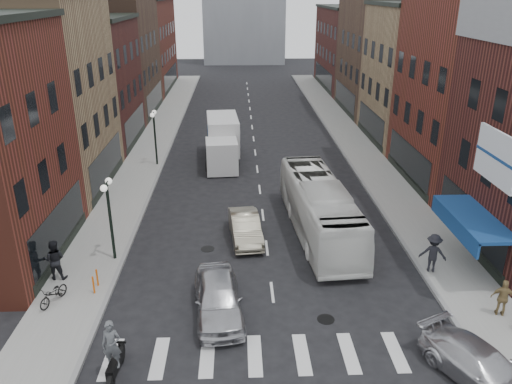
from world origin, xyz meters
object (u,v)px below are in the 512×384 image
at_px(billboard_sign, 498,159).
at_px(sedan_left_far, 245,227).
at_px(motorcycle_rider, 113,353).
at_px(parked_bicycle, 53,294).
at_px(streetlamp_near, 109,206).
at_px(ped_left_solo, 55,260).
at_px(transit_bus, 319,208).
at_px(bike_rack, 95,281).
at_px(curb_car, 481,366).
at_px(streetlamp_far, 154,128).
at_px(ped_right_a, 433,253).
at_px(box_truck, 223,141).
at_px(ped_right_b, 503,298).
at_px(sedan_left_near, 218,298).

xyz_separation_m(billboard_sign, sedan_left_far, (-9.66, 5.50, -5.45)).
xyz_separation_m(motorcycle_rider, parked_bicycle, (-3.46, 4.34, -0.52)).
xyz_separation_m(streetlamp_near, ped_left_solo, (-2.17, -1.72, -1.83)).
bearing_deg(streetlamp_near, transit_bus, 14.09).
bearing_deg(bike_rack, curb_car, -22.62).
bearing_deg(streetlamp_far, ped_left_solo, -97.88).
xyz_separation_m(billboard_sign, ped_right_a, (-1.19, 1.77, -5.06)).
height_order(billboard_sign, streetlamp_near, billboard_sign).
bearing_deg(sedan_left_far, box_truck, 90.61).
bearing_deg(sedan_left_far, billboard_sign, -35.58).
bearing_deg(ped_right_a, streetlamp_near, 12.07).
height_order(streetlamp_near, curb_car, streetlamp_near).
bearing_deg(motorcycle_rider, streetlamp_far, 98.62).
height_order(streetlamp_near, bike_rack, streetlamp_near).
height_order(ped_right_a, ped_right_b, ped_right_a).
bearing_deg(transit_bus, streetlamp_near, -170.20).
xyz_separation_m(billboard_sign, motorcycle_rider, (-14.19, -4.48, -5.05)).
height_order(sedan_left_far, ped_right_b, ped_right_b).
bearing_deg(streetlamp_near, billboard_sign, -12.35).
distance_m(curb_car, ped_right_b, 4.21).
bearing_deg(sedan_left_near, bike_rack, 155.17).
xyz_separation_m(streetlamp_far, sedan_left_near, (5.13, -18.48, -2.13)).
bearing_deg(bike_rack, box_truck, 73.89).
distance_m(streetlamp_far, transit_bus, 15.42).
bearing_deg(transit_bus, billboard_sign, -50.97).
bearing_deg(ped_left_solo, ped_right_a, -178.97).
distance_m(streetlamp_near, bike_rack, 3.59).
xyz_separation_m(box_truck, curb_car, (9.04, -23.41, -0.96)).
xyz_separation_m(box_truck, sedan_left_near, (0.26, -19.32, -0.81)).
height_order(streetlamp_far, transit_bus, streetlamp_far).
height_order(sedan_left_near, sedan_left_far, sedan_left_near).
height_order(sedan_left_near, curb_car, sedan_left_near).
bearing_deg(curb_car, sedan_left_far, 99.40).
height_order(transit_bus, ped_right_b, transit_bus).
xyz_separation_m(transit_bus, sedan_left_near, (-5.13, -7.06, -0.69)).
bearing_deg(ped_right_b, box_truck, -40.37).
xyz_separation_m(streetlamp_far, ped_right_a, (14.80, -15.73, -1.84)).
bearing_deg(ped_left_solo, billboard_sign, 175.47).
bearing_deg(streetlamp_far, transit_bus, -48.09).
bearing_deg(sedan_left_far, ped_right_a, -29.69).
height_order(streetlamp_far, motorcycle_rider, streetlamp_far).
relative_size(billboard_sign, ped_right_b, 2.38).
relative_size(bike_rack, box_truck, 0.11).
relative_size(streetlamp_far, sedan_left_far, 0.99).
bearing_deg(streetlamp_far, ped_right_a, -46.75).
distance_m(motorcycle_rider, ped_right_a, 14.42).
relative_size(billboard_sign, box_truck, 0.49).
bearing_deg(transit_bus, motorcycle_rider, -133.01).
xyz_separation_m(billboard_sign, ped_right_b, (0.35, -1.65, -5.20)).
bearing_deg(ped_right_b, streetlamp_near, 2.27).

